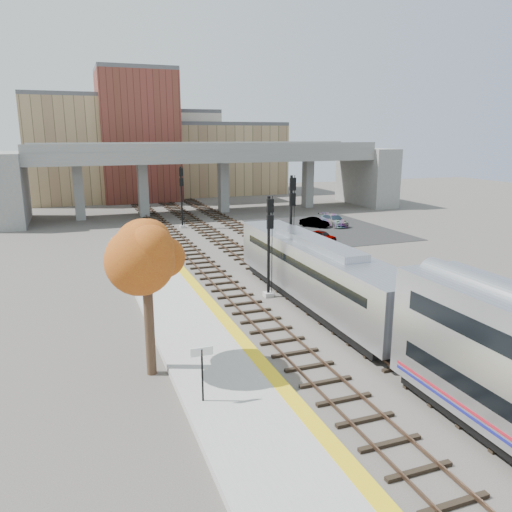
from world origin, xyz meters
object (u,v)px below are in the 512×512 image
object	(u,v)px
tree	(146,253)
car_b	(314,222)
car_c	(334,220)
car_a	(322,236)
signal_mast_far	(182,198)
signal_mast_near	(269,249)
locomotive	(316,271)
signal_mast_mid	(291,223)

from	to	relation	value
tree	car_b	size ratio (longest dim) A/B	2.25
car_b	car_c	bearing A→B (deg)	-39.03
car_a	car_c	world-z (taller)	car_c
signal_mast_far	tree	distance (m)	36.40
signal_mast_far	tree	world-z (taller)	tree
signal_mast_near	car_c	xyz separation A→B (m)	(17.04, 21.86, -2.59)
signal_mast_near	car_c	bearing A→B (deg)	52.07
signal_mast_near	locomotive	bearing A→B (deg)	-51.86
signal_mast_near	car_a	distance (m)	18.93
signal_mast_near	signal_mast_mid	distance (m)	6.93
signal_mast_mid	tree	distance (m)	19.25
car_b	tree	bearing A→B (deg)	-165.97
tree	car_c	world-z (taller)	tree
signal_mast_near	signal_mast_far	bearing A→B (deg)	90.00
signal_mast_mid	car_a	distance (m)	12.27
locomotive	signal_mast_near	distance (m)	3.55
signal_mast_mid	car_b	bearing A→B (deg)	57.49
locomotive	car_b	size ratio (longest dim) A/B	5.63
signal_mast_near	car_c	world-z (taller)	signal_mast_near
signal_mast_mid	car_a	xyz separation A→B (m)	(7.60, 9.07, -3.26)
locomotive	car_c	size ratio (longest dim) A/B	4.16
signal_mast_near	signal_mast_far	size ratio (longest dim) A/B	0.96
car_a	signal_mast_mid	bearing A→B (deg)	-152.91
signal_mast_mid	signal_mast_far	bearing A→B (deg)	100.91
locomotive	signal_mast_far	xyz separation A→B (m)	(-2.10, 29.51, 1.20)
signal_mast_near	car_b	xyz separation A→B (m)	(14.52, 21.91, -2.70)
signal_mast_mid	car_c	bearing A→B (deg)	51.56
locomotive	tree	world-z (taller)	tree
car_c	signal_mast_near	bearing A→B (deg)	-131.82
locomotive	car_c	xyz separation A→B (m)	(14.94, 24.54, -1.57)
locomotive	signal_mast_near	xyz separation A→B (m)	(-2.10, 2.67, 1.02)
locomotive	car_a	size ratio (longest dim) A/B	6.13
locomotive	signal_mast_far	distance (m)	29.61
tree	car_b	world-z (taller)	tree
signal_mast_near	tree	size ratio (longest dim) A/B	0.89
signal_mast_near	tree	distance (m)	12.55
signal_mast_mid	car_c	size ratio (longest dim) A/B	1.65
signal_mast_far	car_c	world-z (taller)	signal_mast_far
car_c	locomotive	bearing A→B (deg)	-125.23
signal_mast_mid	signal_mast_far	xyz separation A→B (m)	(-4.10, 21.27, -0.35)
signal_mast_mid	car_a	size ratio (longest dim) A/B	2.43
signal_mast_far	tree	xyz separation A→B (m)	(-9.08, -35.18, 2.17)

